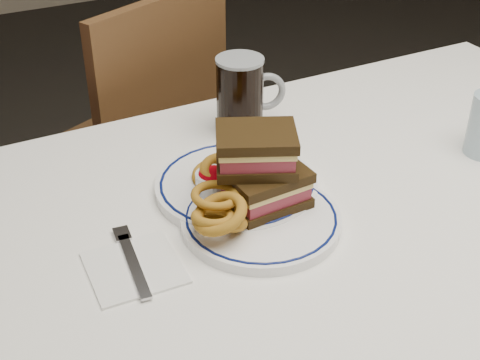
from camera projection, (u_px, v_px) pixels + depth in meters
name	position (u px, v px, depth m)	size (l,w,h in m)	color
dining_table	(359.00, 242.00, 1.16)	(1.27, 0.87, 0.75)	white
chair_far	(137.00, 147.00, 1.73)	(0.56, 0.56, 0.91)	#472516
main_plate	(261.00, 219.00, 1.02)	(0.25, 0.25, 0.02)	white
reuben_sandwich	(261.00, 169.00, 1.01)	(0.15, 0.14, 0.12)	black
onion_rings_main	(217.00, 214.00, 0.97)	(0.09, 0.11, 0.08)	brown
ketchup_ramekin	(214.00, 181.00, 1.06)	(0.06, 0.06, 0.03)	white
beer_mug	(241.00, 95.00, 1.23)	(0.13, 0.09, 0.15)	black
far_plate	(237.00, 185.00, 1.10)	(0.27, 0.27, 0.02)	white
onion_rings_far	(226.00, 174.00, 1.08)	(0.11, 0.12, 0.06)	brown
napkin_fork	(134.00, 266.00, 0.94)	(0.13, 0.17, 0.01)	white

